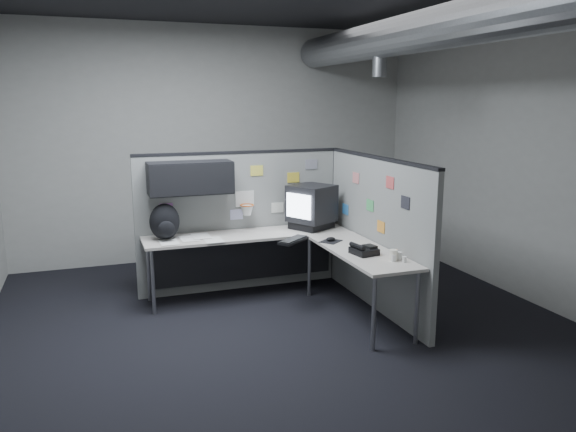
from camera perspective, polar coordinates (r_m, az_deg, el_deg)
name	(u,v)px	position (r m, az deg, el deg)	size (l,w,h in m)	color
room	(340,111)	(5.43, 5.29, 10.58)	(5.62, 5.62, 3.22)	black
partition_back	(228,207)	(6.44, -6.09, 0.88)	(2.44, 0.42, 1.63)	gray
partition_right	(376,233)	(6.02, 8.92, -1.68)	(0.07, 2.23, 1.63)	gray
desk	(276,248)	(6.14, -1.20, -3.27)	(2.31, 2.11, 0.73)	beige
monitor	(312,206)	(6.51, 2.41, 1.00)	(0.60, 0.60, 0.51)	black
keyboard	(293,240)	(5.93, 0.54, -2.47)	(0.41, 0.37, 0.04)	black
mouse	(331,240)	(5.95, 4.37, -2.45)	(0.28, 0.27, 0.05)	black
phone	(364,250)	(5.49, 7.69, -3.46)	(0.25, 0.26, 0.11)	black
bottles	(398,256)	(5.35, 11.07, -4.05)	(0.14, 0.20, 0.09)	silver
cup	(393,255)	(5.32, 10.66, -3.94)	(0.08, 0.08, 0.10)	white
papers	(193,239)	(6.10, -9.59, -2.33)	(0.66, 0.46, 0.01)	white
backpack	(165,222)	(6.11, -12.41, -0.64)	(0.38, 0.37, 0.39)	black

